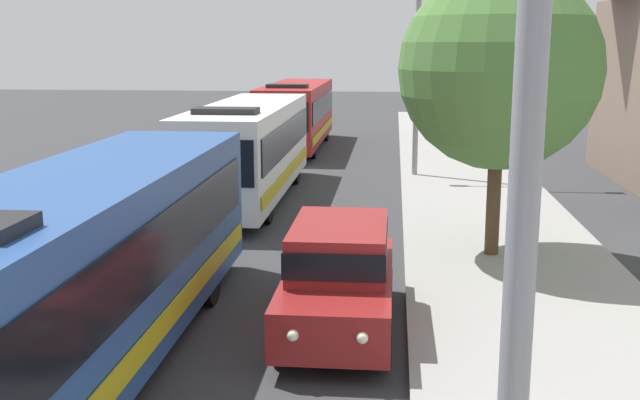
# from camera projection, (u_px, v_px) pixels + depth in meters

# --- Properties ---
(bus_lead) EXTENTS (2.58, 11.65, 3.21)m
(bus_lead) POSITION_uv_depth(u_px,v_px,m) (84.00, 265.00, 11.55)
(bus_lead) COLOR #284C8C
(bus_lead) RESTS_ON ground_plane
(bus_second_in_line) EXTENTS (2.58, 10.66, 3.21)m
(bus_second_in_line) POSITION_uv_depth(u_px,v_px,m) (248.00, 147.00, 24.50)
(bus_second_in_line) COLOR silver
(bus_second_in_line) RESTS_ON ground_plane
(bus_middle) EXTENTS (2.58, 10.72, 3.21)m
(bus_middle) POSITION_uv_depth(u_px,v_px,m) (297.00, 113.00, 36.54)
(bus_middle) COLOR maroon
(bus_middle) RESTS_ON ground_plane
(white_suv) EXTENTS (1.86, 4.75, 1.90)m
(white_suv) POSITION_uv_depth(u_px,v_px,m) (339.00, 273.00, 13.42)
(white_suv) COLOR maroon
(white_suv) RESTS_ON ground_plane
(streetlamp_near) EXTENTS (5.62, 0.28, 8.18)m
(streetlamp_near) POSITION_uv_depth(u_px,v_px,m) (534.00, 12.00, 4.47)
(streetlamp_near) COLOR gray
(streetlamp_near) RESTS_ON sidewalk
(streetlamp_mid) EXTENTS (5.67, 0.28, 8.73)m
(streetlamp_mid) POSITION_uv_depth(u_px,v_px,m) (418.00, 29.00, 27.61)
(streetlamp_mid) COLOR gray
(streetlamp_mid) RESTS_ON sidewalk
(roadside_tree) EXTENTS (4.50, 4.50, 6.49)m
(roadside_tree) POSITION_uv_depth(u_px,v_px,m) (500.00, 69.00, 17.08)
(roadside_tree) COLOR #4C3823
(roadside_tree) RESTS_ON sidewalk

